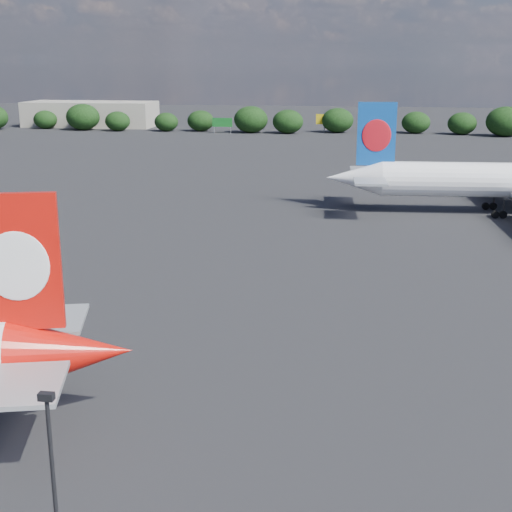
# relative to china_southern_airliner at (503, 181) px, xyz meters

# --- Properties ---
(ground) EXTENTS (500.00, 500.00, 0.00)m
(ground) POSITION_rel_china_southern_airliner_xyz_m (-42.91, -7.91, -4.73)
(ground) COLOR black
(ground) RESTS_ON ground
(china_southern_airliner) EXTENTS (47.53, 45.18, 15.52)m
(china_southern_airliner) POSITION_rel_china_southern_airliner_xyz_m (0.00, 0.00, 0.00)
(china_southern_airliner) COLOR white
(china_southern_airliner) RESTS_ON ground
(apron_lamp_post) EXTENTS (0.55, 0.30, 9.88)m
(apron_lamp_post) POSITION_rel_china_southern_airliner_xyz_m (-30.63, -81.60, 0.85)
(apron_lamp_post) COLOR black
(apron_lamp_post) RESTS_ON ground
(terminal_building) EXTENTS (42.00, 16.00, 8.00)m
(terminal_building) POSITION_rel_china_southern_airliner_xyz_m (-107.91, 124.09, -0.73)
(terminal_building) COLOR gray
(terminal_building) RESTS_ON ground
(highway_sign) EXTENTS (6.00, 0.30, 4.50)m
(highway_sign) POSITION_rel_china_southern_airliner_xyz_m (-60.91, 108.09, -1.60)
(highway_sign) COLOR #125D1E
(highway_sign) RESTS_ON ground
(billboard_yellow) EXTENTS (5.00, 0.30, 5.50)m
(billboard_yellow) POSITION_rel_china_southern_airliner_xyz_m (-30.91, 114.09, -0.86)
(billboard_yellow) COLOR gold
(billboard_yellow) RESTS_ON ground
(horizon_treeline) EXTENTS (208.21, 15.28, 9.26)m
(horizon_treeline) POSITION_rel_china_southern_airliner_xyz_m (-25.04, 111.54, -0.95)
(horizon_treeline) COLOR black
(horizon_treeline) RESTS_ON ground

